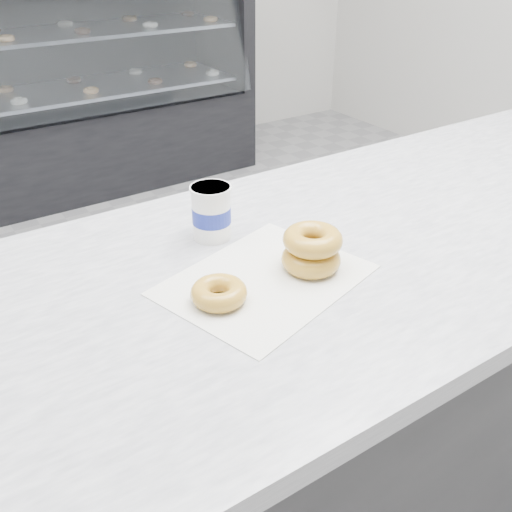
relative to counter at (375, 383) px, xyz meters
The scene contains 7 objects.
ground 0.75m from the counter, 90.00° to the left, with size 5.00×5.00×0.00m, color gray.
counter is the anchor object (origin of this frame).
display_case 2.72m from the counter, 90.00° to the left, with size 2.40×0.74×1.25m.
wax_paper 0.57m from the counter, behind, with size 0.34×0.26×0.00m, color silver.
donut_single 0.65m from the counter, behind, with size 0.09×0.09×0.03m, color gold.
donut_stack 0.56m from the counter, behind, with size 0.14×0.14×0.07m.
coffee_cup 0.63m from the counter, 156.18° to the left, with size 0.09×0.09×0.11m.
Camera 1 is at (-0.83, -1.32, 1.44)m, focal length 40.00 mm.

